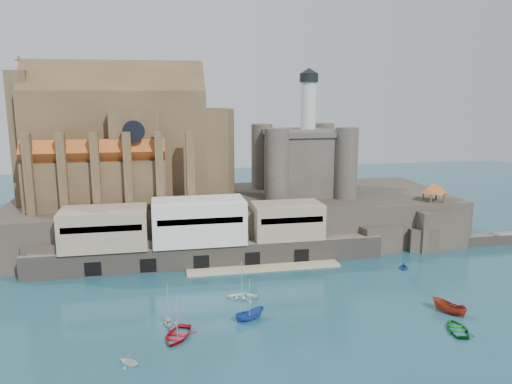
{
  "coord_description": "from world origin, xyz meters",
  "views": [
    {
      "loc": [
        -17.34,
        -72.11,
        33.54
      ],
      "look_at": [
        3.17,
        32.0,
        12.39
      ],
      "focal_mm": 35.0,
      "sensor_mm": 36.0,
      "label": 1
    }
  ],
  "objects_px": {
    "castle_keep": "(302,158)",
    "boat_2": "(250,320)",
    "boat_0": "(177,337)",
    "church": "(127,145)",
    "pavilion": "(434,189)",
    "boat_1": "(129,365)"
  },
  "relations": [
    {
      "from": "boat_0",
      "to": "boat_2",
      "type": "relative_size",
      "value": 1.32
    },
    {
      "from": "castle_keep",
      "to": "pavilion",
      "type": "distance_m",
      "value": 30.5
    },
    {
      "from": "church",
      "to": "boat_0",
      "type": "xyz_separation_m",
      "value": [
        8.43,
        -48.79,
        -22.13
      ]
    },
    {
      "from": "boat_0",
      "to": "boat_2",
      "type": "height_order",
      "value": "boat_0"
    },
    {
      "from": "boat_0",
      "to": "church",
      "type": "bearing_deg",
      "value": 123.15
    },
    {
      "from": "church",
      "to": "boat_2",
      "type": "height_order",
      "value": "church"
    },
    {
      "from": "boat_1",
      "to": "boat_0",
      "type": "bearing_deg",
      "value": -7.98
    },
    {
      "from": "church",
      "to": "boat_2",
      "type": "xyz_separation_m",
      "value": [
        19.35,
        -45.23,
        -22.13
      ]
    },
    {
      "from": "church",
      "to": "castle_keep",
      "type": "relative_size",
      "value": 1.6
    },
    {
      "from": "castle_keep",
      "to": "boat_2",
      "type": "bearing_deg",
      "value": -115.13
    },
    {
      "from": "church",
      "to": "pavilion",
      "type": "bearing_deg",
      "value": -13.48
    },
    {
      "from": "church",
      "to": "pavilion",
      "type": "height_order",
      "value": "church"
    },
    {
      "from": "pavilion",
      "to": "boat_0",
      "type": "xyz_separation_m",
      "value": [
        -57.7,
        -32.94,
        -12.73
      ]
    },
    {
      "from": "pavilion",
      "to": "boat_2",
      "type": "distance_m",
      "value": 56.68
    },
    {
      "from": "boat_0",
      "to": "boat_2",
      "type": "bearing_deg",
      "value": 41.39
    },
    {
      "from": "church",
      "to": "boat_0",
      "type": "height_order",
      "value": "church"
    },
    {
      "from": "church",
      "to": "boat_0",
      "type": "relative_size",
      "value": 7.23
    },
    {
      "from": "church",
      "to": "boat_2",
      "type": "relative_size",
      "value": 9.58
    },
    {
      "from": "boat_1",
      "to": "boat_2",
      "type": "bearing_deg",
      "value": -22.65
    },
    {
      "from": "pavilion",
      "to": "boat_2",
      "type": "xyz_separation_m",
      "value": [
        -46.78,
        -29.38,
        -12.73
      ]
    },
    {
      "from": "castle_keep",
      "to": "pavilion",
      "type": "height_order",
      "value": "castle_keep"
    },
    {
      "from": "pavilion",
      "to": "boat_2",
      "type": "relative_size",
      "value": 1.3
    }
  ]
}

